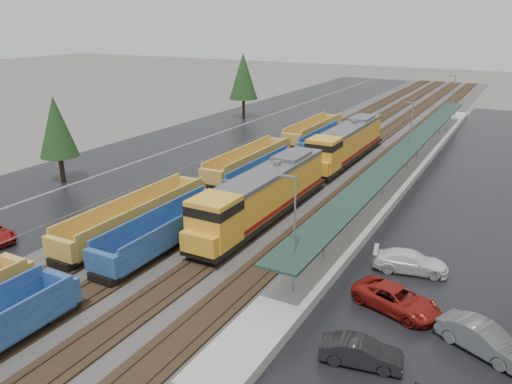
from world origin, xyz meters
TOP-DOWN VIEW (x-y plane):
  - ballast_strip at (0.00, 60.00)m, footprint 20.00×160.00m
  - trackbed at (-0.00, 60.00)m, footprint 14.60×160.00m
  - west_parking_lot at (-15.00, 60.00)m, footprint 10.00×160.00m
  - west_road at (-25.00, 60.00)m, footprint 9.00×160.00m
  - east_commuter_lot at (19.00, 50.00)m, footprint 16.00×100.00m
  - station_platform at (9.50, 50.01)m, footprint 3.00×80.00m
  - chainlink_fence at (-9.50, 58.44)m, footprint 0.08×160.04m
  - tree_west_near at (-22.00, 30.00)m, footprint 3.96×3.96m
  - tree_west_far at (-23.00, 70.00)m, footprint 4.84×4.84m
  - locomotive_lead at (2.00, 29.99)m, footprint 3.07×20.22m
  - locomotive_trail at (2.00, 50.99)m, footprint 3.07×20.22m
  - well_string_yellow at (-6.00, 23.58)m, footprint 2.77×90.06m
  - well_string_blue at (-2.00, 22.55)m, footprint 2.74×80.89m
  - parked_car_east_a at (14.97, 16.25)m, footprint 2.17×4.30m
  - parked_car_east_b at (15.28, 21.98)m, footprint 3.93×5.72m
  - parked_car_east_c at (14.92, 27.26)m, footprint 3.01×5.29m
  - parked_car_east_e at (20.16, 20.21)m, footprint 3.45×4.95m

SIDE VIEW (x-z plane):
  - west_parking_lot at x=-15.00m, z-range 0.00..0.02m
  - west_road at x=-25.00m, z-range 0.00..0.02m
  - east_commuter_lot at x=19.00m, z-range 0.00..0.02m
  - ballast_strip at x=0.00m, z-range 0.00..0.08m
  - trackbed at x=0.00m, z-range 0.05..0.27m
  - parked_car_east_a at x=14.97m, z-range 0.00..1.35m
  - parked_car_east_c at x=14.92m, z-range 0.00..1.45m
  - parked_car_east_b at x=15.28m, z-range 0.00..1.45m
  - station_platform at x=9.50m, z-range -3.27..4.73m
  - parked_car_east_e at x=20.16m, z-range 0.00..1.55m
  - well_string_blue at x=-2.00m, z-range -0.02..2.42m
  - well_string_yellow at x=-6.00m, z-range -0.01..2.44m
  - chainlink_fence at x=-9.50m, z-range 0.60..2.62m
  - locomotive_lead at x=2.00m, z-range 0.15..4.72m
  - locomotive_trail at x=2.00m, z-range 0.15..4.72m
  - tree_west_near at x=-22.00m, z-range 1.32..10.32m
  - tree_west_far at x=-23.00m, z-range 1.62..12.62m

